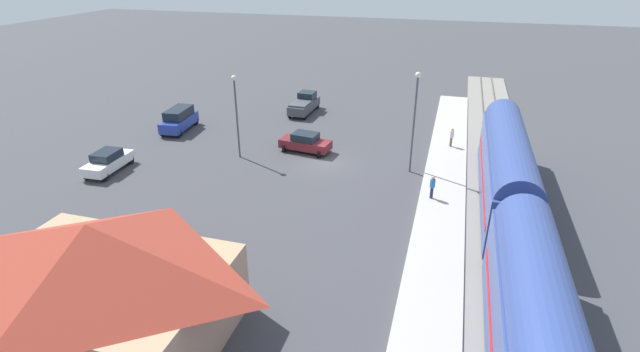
# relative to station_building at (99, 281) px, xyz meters

# --- Properties ---
(ground_plane) EXTENTS (200.00, 200.00, 0.00)m
(ground_plane) POSITION_rel_station_building_xyz_m (-4.00, -22.00, -3.11)
(ground_plane) COLOR #424247
(railway_track) EXTENTS (4.80, 70.00, 0.30)m
(railway_track) POSITION_rel_station_building_xyz_m (-18.00, -22.00, -3.02)
(railway_track) COLOR gray
(railway_track) RESTS_ON ground
(platform) EXTENTS (3.20, 46.00, 0.30)m
(platform) POSITION_rel_station_building_xyz_m (-14.00, -22.00, -2.96)
(platform) COLOR #B7B2A8
(platform) RESTS_ON ground
(station_building) EXTENTS (11.43, 8.31, 5.97)m
(station_building) POSITION_rel_station_building_xyz_m (0.00, 0.00, 0.00)
(station_building) COLOR tan
(station_building) RESTS_ON ground
(pedestrian_on_platform) EXTENTS (0.36, 0.36, 1.71)m
(pedestrian_on_platform) POSITION_rel_station_building_xyz_m (-14.18, -28.00, -1.83)
(pedestrian_on_platform) COLOR brown
(pedestrian_on_platform) RESTS_ON platform
(pedestrian_waiting_far) EXTENTS (0.36, 0.36, 1.71)m
(pedestrian_waiting_far) POSITION_rel_station_building_xyz_m (-13.23, -17.37, -1.83)
(pedestrian_waiting_far) COLOR #23284C
(pedestrian_waiting_far) RESTS_ON platform
(sedan_white) EXTENTS (2.03, 4.57, 1.74)m
(sedan_white) POSITION_rel_station_building_xyz_m (12.26, -15.36, -2.23)
(sedan_white) COLOR white
(sedan_white) RESTS_ON ground
(pickup_charcoal) EXTENTS (2.16, 5.47, 2.14)m
(pickup_charcoal) POSITION_rel_station_building_xyz_m (1.83, -34.63, -2.09)
(pickup_charcoal) COLOR #47494F
(pickup_charcoal) RESTS_ON ground
(sedan_maroon) EXTENTS (4.70, 2.71, 1.74)m
(sedan_maroon) POSITION_rel_station_building_xyz_m (-1.75, -23.84, -2.23)
(sedan_maroon) COLOR maroon
(sedan_maroon) RESTS_ON ground
(suv_blue) EXTENTS (2.39, 5.05, 2.22)m
(suv_blue) POSITION_rel_station_building_xyz_m (12.06, -25.70, -1.96)
(suv_blue) COLOR #283D9E
(suv_blue) RESTS_ON ground
(light_pole_near_platform) EXTENTS (0.44, 0.44, 8.12)m
(light_pole_near_platform) POSITION_rel_station_building_xyz_m (-11.20, -22.13, 1.96)
(light_pole_near_platform) COLOR #515156
(light_pole_near_platform) RESTS_ON ground
(light_pole_lot_center) EXTENTS (0.44, 0.44, 7.15)m
(light_pole_lot_center) POSITION_rel_station_building_xyz_m (3.37, -21.09, 1.44)
(light_pole_lot_center) COLOR #515156
(light_pole_lot_center) RESTS_ON ground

